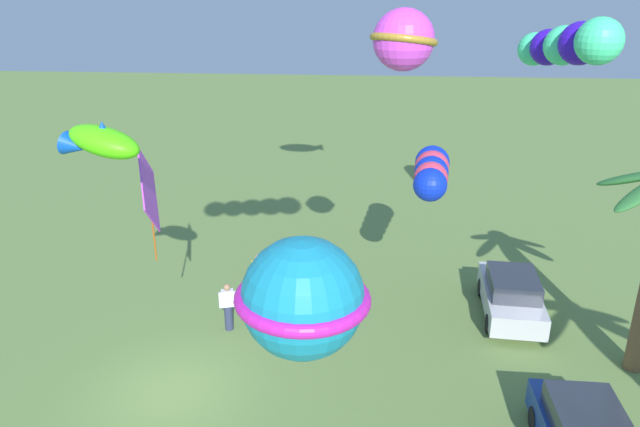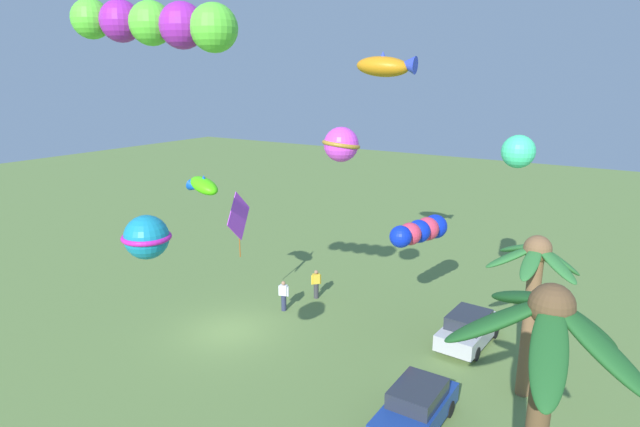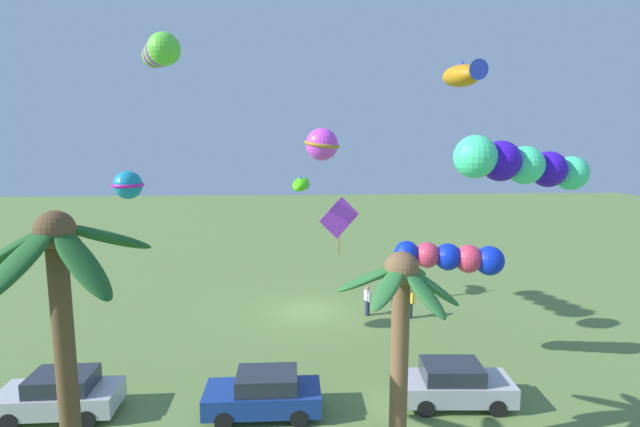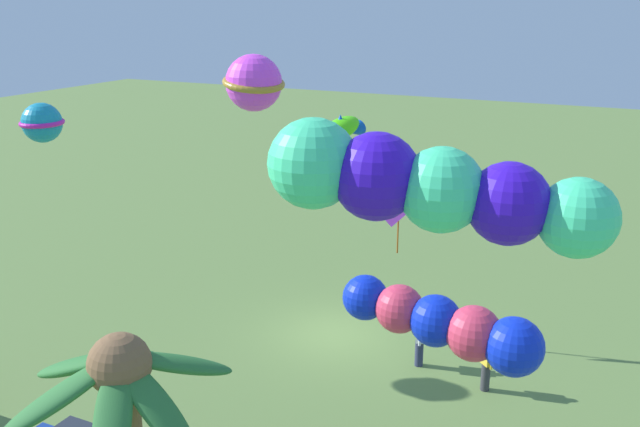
# 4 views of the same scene
# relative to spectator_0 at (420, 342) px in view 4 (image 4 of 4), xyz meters

# --- Properties ---
(ground_plane) EXTENTS (120.00, 120.00, 0.00)m
(ground_plane) POSITION_rel_spectator_0_xyz_m (3.26, -0.83, -0.81)
(ground_plane) COLOR olive
(spectator_0) EXTENTS (0.33, 0.53, 1.59)m
(spectator_0) POSITION_rel_spectator_0_xyz_m (0.00, 0.00, 0.00)
(spectator_0) COLOR #2D3351
(spectator_0) RESTS_ON ground
(spectator_1) EXTENTS (0.43, 0.43, 1.59)m
(spectator_1) POSITION_rel_spectator_0_xyz_m (-2.19, 0.54, 0.00)
(spectator_1) COLOR #38383D
(spectator_1) RESTS_ON ground
(kite_tube_0) EXTENTS (4.33, 1.44, 1.35)m
(kite_tube_0) POSITION_rel_spectator_0_xyz_m (-2.40, 6.22, 3.83)
(kite_tube_0) COLOR #0D2AD7
(kite_tube_1) EXTENTS (4.68, 2.00, 1.75)m
(kite_tube_1) POSITION_rel_spectator_0_xyz_m (-3.01, 10.05, 7.69)
(kite_tube_1) COLOR #43EF9F
(kite_diamond_2) EXTENTS (2.27, 0.61, 3.23)m
(kite_diamond_2) POSITION_rel_spectator_0_xyz_m (1.37, -1.59, 4.21)
(kite_diamond_2) COLOR #C844EF
(kite_fish_3) EXTENTS (1.26, 2.15, 0.98)m
(kite_fish_3) POSITION_rel_spectator_0_xyz_m (3.46, -1.76, 6.09)
(kite_fish_3) COLOR #4FEB12
(kite_ball_5) EXTENTS (1.48, 1.48, 1.20)m
(kite_ball_5) POSITION_rel_spectator_0_xyz_m (10.95, 3.68, 6.57)
(kite_ball_5) COLOR #178AB2
(kite_ball_6) EXTENTS (2.03, 2.03, 1.32)m
(kite_ball_6) POSITION_rel_spectator_0_xyz_m (2.75, 4.91, 8.28)
(kite_ball_6) COLOR #F045F1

